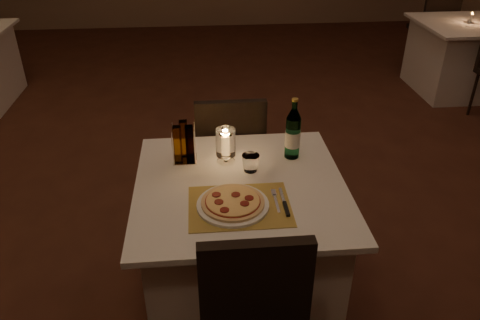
{
  "coord_description": "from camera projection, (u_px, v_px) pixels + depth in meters",
  "views": [
    {
      "loc": [
        0.11,
        -2.64,
        1.97
      ],
      "look_at": [
        0.28,
        -0.77,
        0.86
      ],
      "focal_mm": 35.0,
      "sensor_mm": 36.0,
      "label": 1
    }
  ],
  "objects": [
    {
      "name": "neighbor_chair_rb",
      "position": [
        435.0,
        24.0,
        5.52
      ],
      "size": [
        0.42,
        0.42,
        0.9
      ],
      "color": "black",
      "rests_on": "ground"
    },
    {
      "name": "placemat",
      "position": [
        240.0,
        206.0,
        2.06
      ],
      "size": [
        0.45,
        0.34,
        0.0
      ],
      "primitive_type": "cube",
      "color": "#A18438",
      "rests_on": "main_table"
    },
    {
      "name": "water_bottle",
      "position": [
        293.0,
        134.0,
        2.38
      ],
      "size": [
        0.08,
        0.08,
        0.33
      ],
      "color": "#61B47E",
      "rests_on": "main_table"
    },
    {
      "name": "neighbor_candle_right",
      "position": [
        471.0,
        18.0,
        4.79
      ],
      "size": [
        0.03,
        0.03,
        0.11
      ],
      "color": "white",
      "rests_on": "neighbor_table_right"
    },
    {
      "name": "fork",
      "position": [
        275.0,
        199.0,
        2.1
      ],
      "size": [
        0.02,
        0.18,
        0.0
      ],
      "color": "silver",
      "rests_on": "placemat"
    },
    {
      "name": "plate",
      "position": [
        233.0,
        205.0,
        2.06
      ],
      "size": [
        0.32,
        0.32,
        0.01
      ],
      "primitive_type": "cylinder",
      "color": "white",
      "rests_on": "placemat"
    },
    {
      "name": "floor",
      "position": [
        191.0,
        213.0,
        3.26
      ],
      "size": [
        8.0,
        10.0,
        0.02
      ],
      "primitive_type": "cube",
      "color": "#4B2418",
      "rests_on": "ground"
    },
    {
      "name": "chair_far",
      "position": [
        230.0,
        147.0,
        2.93
      ],
      "size": [
        0.42,
        0.42,
        0.9
      ],
      "color": "black",
      "rests_on": "ground"
    },
    {
      "name": "main_table",
      "position": [
        240.0,
        243.0,
        2.41
      ],
      "size": [
        1.0,
        1.0,
        0.74
      ],
      "color": "silver",
      "rests_on": "ground"
    },
    {
      "name": "neighbor_table_right",
      "position": [
        461.0,
        57.0,
        5.0
      ],
      "size": [
        1.0,
        1.0,
        0.74
      ],
      "color": "silver",
      "rests_on": "ground"
    },
    {
      "name": "pizza",
      "position": [
        233.0,
        202.0,
        2.05
      ],
      "size": [
        0.28,
        0.28,
        0.02
      ],
      "color": "#D8B77F",
      "rests_on": "plate"
    },
    {
      "name": "tumbler",
      "position": [
        251.0,
        163.0,
        2.3
      ],
      "size": [
        0.09,
        0.09,
        0.09
      ],
      "primitive_type": null,
      "color": "white",
      "rests_on": "main_table"
    },
    {
      "name": "knife",
      "position": [
        285.0,
        206.0,
        2.05
      ],
      "size": [
        0.02,
        0.22,
        0.01
      ],
      "color": "black",
      "rests_on": "placemat"
    },
    {
      "name": "hurricane_candle",
      "position": [
        226.0,
        144.0,
        2.33
      ],
      "size": [
        0.1,
        0.1,
        0.19
      ],
      "color": "white",
      "rests_on": "main_table"
    },
    {
      "name": "cruet_caddy",
      "position": [
        184.0,
        144.0,
        2.36
      ],
      "size": [
        0.12,
        0.12,
        0.21
      ],
      "color": "white",
      "rests_on": "main_table"
    }
  ]
}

